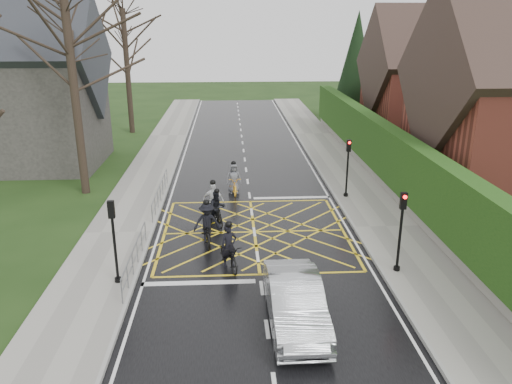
{
  "coord_description": "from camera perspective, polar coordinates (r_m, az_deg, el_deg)",
  "views": [
    {
      "loc": [
        -1.07,
        -20.56,
        8.91
      ],
      "look_at": [
        0.17,
        1.75,
        1.3
      ],
      "focal_mm": 35.0,
      "sensor_mm": 36.0,
      "label": 1
    }
  ],
  "objects": [
    {
      "name": "stone_wall",
      "position": [
        29.26,
        14.51,
        1.18
      ],
      "size": [
        0.5,
        38.0,
        0.7
      ],
      "primitive_type": "cube",
      "color": "slate",
      "rests_on": "ground"
    },
    {
      "name": "cyclist_back",
      "position": [
        23.12,
        -4.46,
        -2.17
      ],
      "size": [
        0.96,
        1.79,
        1.73
      ],
      "rotation": [
        0.0,
        0.0,
        0.29
      ],
      "color": "black",
      "rests_on": "ground"
    },
    {
      "name": "railing_south",
      "position": [
        19.23,
        -13.7,
        -6.78
      ],
      "size": [
        0.05,
        5.04,
        1.03
      ],
      "color": "slate",
      "rests_on": "ground"
    },
    {
      "name": "road",
      "position": [
        22.43,
        -0.19,
        -4.59
      ],
      "size": [
        9.0,
        80.0,
        0.01
      ],
      "primitive_type": "cube",
      "color": "black",
      "rests_on": "ground"
    },
    {
      "name": "ground",
      "position": [
        22.43,
        -0.19,
        -4.6
      ],
      "size": [
        120.0,
        120.0,
        0.0
      ],
      "primitive_type": "plane",
      "color": "black",
      "rests_on": "ground"
    },
    {
      "name": "cyclist_mid",
      "position": [
        21.22,
        -5.62,
        -4.03
      ],
      "size": [
        1.23,
        2.07,
        1.93
      ],
      "rotation": [
        0.0,
        0.0,
        0.14
      ],
      "color": "black",
      "rests_on": "ground"
    },
    {
      "name": "sidewalk_right",
      "position": [
        23.46,
        14.64,
        -3.96
      ],
      "size": [
        3.0,
        80.0,
        0.15
      ],
      "primitive_type": "cube",
      "color": "gray",
      "rests_on": "ground"
    },
    {
      "name": "tree_far",
      "position": [
        43.38,
        -14.71,
        15.95
      ],
      "size": [
        8.4,
        8.4,
        10.4
      ],
      "color": "black",
      "rests_on": "ground"
    },
    {
      "name": "sidewalk_left",
      "position": [
        22.91,
        -15.41,
        -4.59
      ],
      "size": [
        3.0,
        80.0,
        0.15
      ],
      "primitive_type": "cube",
      "color": "gray",
      "rests_on": "ground"
    },
    {
      "name": "tree_near",
      "position": [
        27.73,
        -20.6,
        15.61
      ],
      "size": [
        9.24,
        9.24,
        11.44
      ],
      "color": "black",
      "rests_on": "ground"
    },
    {
      "name": "traffic_light_ne",
      "position": [
        26.52,
        10.4,
        2.63
      ],
      "size": [
        0.24,
        0.31,
        3.21
      ],
      "rotation": [
        0.0,
        0.0,
        3.14
      ],
      "color": "black",
      "rests_on": "ground"
    },
    {
      "name": "house_far",
      "position": [
        41.92,
        19.41,
        11.54
      ],
      "size": [
        9.8,
        8.8,
        10.3
      ],
      "color": "brown",
      "rests_on": "ground"
    },
    {
      "name": "railing_north",
      "position": [
        26.11,
        -10.91,
        0.33
      ],
      "size": [
        0.05,
        6.04,
        1.03
      ],
      "color": "slate",
      "rests_on": "ground"
    },
    {
      "name": "cyclist_front",
      "position": [
        23.8,
        -4.9,
        -1.42
      ],
      "size": [
        1.1,
        1.99,
        1.92
      ],
      "rotation": [
        0.0,
        0.0,
        -0.22
      ],
      "color": "black",
      "rests_on": "ground"
    },
    {
      "name": "car",
      "position": [
        15.75,
        4.52,
        -12.4
      ],
      "size": [
        1.69,
        4.66,
        1.53
      ],
      "primitive_type": "imported",
      "rotation": [
        0.0,
        0.0,
        0.01
      ],
      "color": "#ABAFB3",
      "rests_on": "ground"
    },
    {
      "name": "conifer",
      "position": [
        48.19,
        11.35,
        13.79
      ],
      "size": [
        4.6,
        4.6,
        10.0
      ],
      "color": "black",
      "rests_on": "ground"
    },
    {
      "name": "church",
      "position": [
        35.09,
        -24.43,
        10.65
      ],
      "size": [
        8.8,
        7.8,
        11.0
      ],
      "color": "#2D2B28",
      "rests_on": "ground"
    },
    {
      "name": "tree_mid",
      "position": [
        35.69,
        -18.56,
        17.44
      ],
      "size": [
        10.08,
        10.08,
        12.48
      ],
      "color": "black",
      "rests_on": "ground"
    },
    {
      "name": "cyclist_lead",
      "position": [
        27.28,
        -2.56,
        1.12
      ],
      "size": [
        0.87,
        1.93,
        1.82
      ],
      "rotation": [
        0.0,
        0.0,
        0.11
      ],
      "color": "gold",
      "rests_on": "ground"
    },
    {
      "name": "cyclist_rear",
      "position": [
        19.14,
        -3.1,
        -6.92
      ],
      "size": [
        1.23,
        2.04,
        1.87
      ],
      "rotation": [
        0.0,
        0.0,
        0.31
      ],
      "color": "black",
      "rests_on": "ground"
    },
    {
      "name": "traffic_light_sw",
      "position": [
        18.07,
        -15.87,
        -5.6
      ],
      "size": [
        0.24,
        0.31,
        3.21
      ],
      "color": "black",
      "rests_on": "ground"
    },
    {
      "name": "hedge",
      "position": [
        28.8,
        14.79,
        4.5
      ],
      "size": [
        0.9,
        38.0,
        2.8
      ],
      "primitive_type": "cube",
      "color": "#163A10",
      "rests_on": "stone_wall"
    },
    {
      "name": "traffic_light_se",
      "position": [
        18.92,
        16.16,
        -4.51
      ],
      "size": [
        0.24,
        0.31,
        3.21
      ],
      "rotation": [
        0.0,
        0.0,
        3.14
      ],
      "color": "black",
      "rests_on": "ground"
    }
  ]
}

